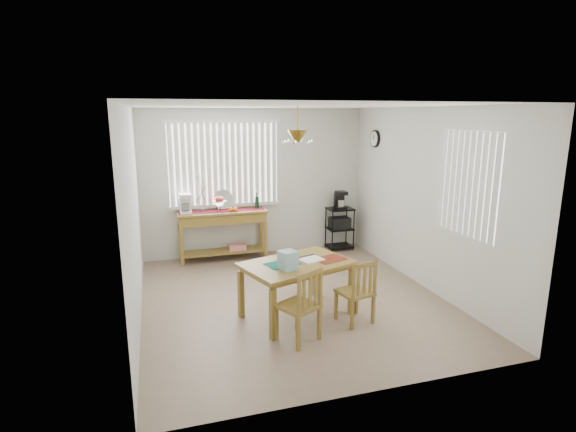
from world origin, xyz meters
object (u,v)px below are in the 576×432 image
object	(u,v)px
wire_cart	(340,225)
chair_right	(357,292)
sideboard	(223,223)
dining_table	(297,268)
cart_items	(340,200)
chair_left	(300,306)

from	to	relation	value
wire_cart	chair_right	xyz separation A→B (m)	(-1.02, -2.92, -0.08)
wire_cart	chair_right	world-z (taller)	chair_right
sideboard	wire_cart	distance (m)	2.19
wire_cart	dining_table	xyz separation A→B (m)	(-1.65, -2.50, 0.15)
sideboard	cart_items	world-z (taller)	cart_items
dining_table	chair_left	bearing A→B (deg)	-104.38
chair_right	chair_left	bearing A→B (deg)	-163.49
cart_items	dining_table	xyz separation A→B (m)	(-1.65, -2.50, -0.32)
sideboard	chair_right	distance (m)	3.16
cart_items	sideboard	bearing A→B (deg)	179.86
cart_items	dining_table	distance (m)	3.02
wire_cart	sideboard	bearing A→B (deg)	179.64
sideboard	chair_right	bearing A→B (deg)	-68.40
wire_cart	cart_items	xyz separation A→B (m)	(0.00, 0.01, 0.46)
chair_left	wire_cart	bearing A→B (deg)	60.01
cart_items	chair_left	size ratio (longest dim) A/B	0.37
dining_table	chair_left	world-z (taller)	chair_left
wire_cart	dining_table	distance (m)	3.00
wire_cart	cart_items	bearing A→B (deg)	90.00
wire_cart	chair_right	bearing A→B (deg)	-109.32
chair_left	cart_items	bearing A→B (deg)	60.08
wire_cart	dining_table	world-z (taller)	wire_cart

